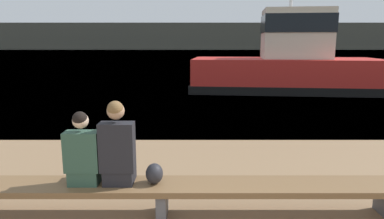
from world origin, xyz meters
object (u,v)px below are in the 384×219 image
(bench_main, at_px, (163,190))
(person_right, at_px, (118,148))
(person_left, at_px, (84,154))
(shopping_bag, at_px, (155,173))
(tugboat_red, at_px, (288,66))

(bench_main, relative_size, person_right, 5.98)
(person_right, bearing_deg, person_left, 179.51)
(person_left, relative_size, person_right, 0.88)
(person_left, relative_size, shopping_bag, 3.62)
(shopping_bag, bearing_deg, bench_main, -9.75)
(bench_main, bearing_deg, tugboat_red, 68.06)
(person_left, xyz_separation_m, person_right, (0.42, -0.00, 0.07))
(person_right, relative_size, shopping_bag, 4.13)
(bench_main, relative_size, tugboat_red, 0.71)
(bench_main, distance_m, shopping_bag, 0.22)
(shopping_bag, bearing_deg, person_left, -179.09)
(person_left, distance_m, person_right, 0.43)
(shopping_bag, relative_size, tugboat_red, 0.03)
(person_left, bearing_deg, shopping_bag, 0.91)
(person_right, xyz_separation_m, shopping_bag, (0.43, 0.02, -0.33))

